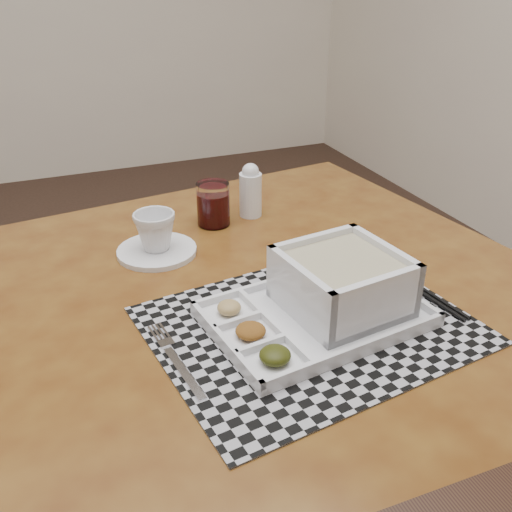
{
  "coord_description": "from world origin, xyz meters",
  "views": [
    {
      "loc": [
        0.5,
        -1.08,
        1.23
      ],
      "look_at": [
        0.79,
        -0.38,
        0.82
      ],
      "focal_mm": 40.0,
      "sensor_mm": 36.0,
      "label": 1
    }
  ],
  "objects_px": {
    "dining_table": "(264,323)",
    "juice_glass": "(213,206)",
    "cup": "(155,231)",
    "creamer_bottle": "(251,191)",
    "serving_tray": "(333,294)"
  },
  "relations": [
    {
      "from": "dining_table",
      "to": "juice_glass",
      "type": "relative_size",
      "value": 12.0
    },
    {
      "from": "serving_tray",
      "to": "creamer_bottle",
      "type": "height_order",
      "value": "creamer_bottle"
    },
    {
      "from": "juice_glass",
      "to": "creamer_bottle",
      "type": "height_order",
      "value": "creamer_bottle"
    },
    {
      "from": "cup",
      "to": "juice_glass",
      "type": "xyz_separation_m",
      "value": [
        0.14,
        0.08,
        -0.01
      ]
    },
    {
      "from": "dining_table",
      "to": "juice_glass",
      "type": "xyz_separation_m",
      "value": [
        0.0,
        0.27,
        0.12
      ]
    },
    {
      "from": "cup",
      "to": "creamer_bottle",
      "type": "relative_size",
      "value": 0.67
    },
    {
      "from": "dining_table",
      "to": "cup",
      "type": "xyz_separation_m",
      "value": [
        -0.14,
        0.19,
        0.12
      ]
    },
    {
      "from": "creamer_bottle",
      "to": "cup",
      "type": "bearing_deg",
      "value": -156.78
    },
    {
      "from": "cup",
      "to": "juice_glass",
      "type": "distance_m",
      "value": 0.17
    },
    {
      "from": "serving_tray",
      "to": "juice_glass",
      "type": "xyz_separation_m",
      "value": [
        -0.06,
        0.39,
        0.0
      ]
    },
    {
      "from": "dining_table",
      "to": "serving_tray",
      "type": "xyz_separation_m",
      "value": [
        0.06,
        -0.12,
        0.12
      ]
    },
    {
      "from": "creamer_bottle",
      "to": "juice_glass",
      "type": "bearing_deg",
      "value": -170.85
    },
    {
      "from": "juice_glass",
      "to": "creamer_bottle",
      "type": "distance_m",
      "value": 0.09
    },
    {
      "from": "dining_table",
      "to": "serving_tray",
      "type": "bearing_deg",
      "value": -62.06
    },
    {
      "from": "serving_tray",
      "to": "cup",
      "type": "relative_size",
      "value": 4.41
    }
  ]
}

